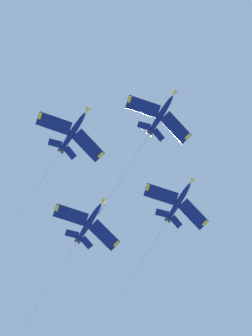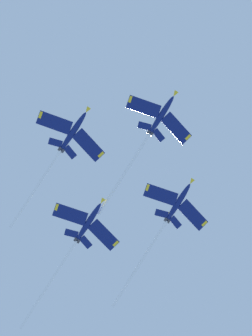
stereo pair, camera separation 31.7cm
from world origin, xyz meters
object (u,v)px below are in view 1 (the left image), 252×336
(jet_right_wing, at_px, (65,145))
(jet_slot, at_px, (78,240))
(jet_left_wing, at_px, (167,221))
(jet_lead, at_px, (150,133))

(jet_right_wing, bearing_deg, jet_slot, 151.31)
(jet_left_wing, relative_size, jet_right_wing, 1.09)
(jet_left_wing, distance_m, jet_right_wing, 34.39)
(jet_left_wing, bearing_deg, jet_slot, -121.79)
(jet_lead, distance_m, jet_left_wing, 24.29)
(jet_left_wing, bearing_deg, jet_lead, -32.92)
(jet_lead, xyz_separation_m, jet_left_wing, (-20.04, 12.97, -4.50))
(jet_left_wing, xyz_separation_m, jet_slot, (-12.85, -20.73, -2.65))
(jet_lead, xyz_separation_m, jet_slot, (-32.88, -7.75, -7.16))
(jet_left_wing, bearing_deg, jet_right_wing, -73.77)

